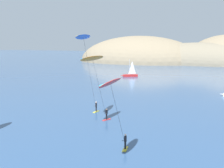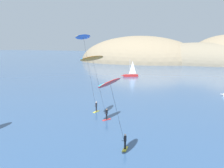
{
  "view_description": "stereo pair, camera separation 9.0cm",
  "coord_description": "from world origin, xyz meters",
  "px_view_note": "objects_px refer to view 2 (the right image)",
  "views": [
    {
      "loc": [
        22.43,
        -10.7,
        11.33
      ],
      "look_at": [
        5.75,
        22.49,
        5.77
      ],
      "focal_mm": 45.0,
      "sensor_mm": 36.0,
      "label": 1
    },
    {
      "loc": [
        22.51,
        -10.66,
        11.33
      ],
      "look_at": [
        5.75,
        22.49,
        5.77
      ],
      "focal_mm": 45.0,
      "sensor_mm": 36.0,
      "label": 2
    }
  ],
  "objects_px": {
    "kitesurfer_red": "(112,90)",
    "kitesurfer_blue": "(85,45)",
    "sailboat_far": "(130,75)",
    "kitesurfer_orange": "(94,64)"
  },
  "relations": [
    {
      "from": "kitesurfer_red",
      "to": "kitesurfer_blue",
      "type": "distance_m",
      "value": 15.84
    },
    {
      "from": "kitesurfer_blue",
      "to": "kitesurfer_red",
      "type": "bearing_deg",
      "value": -48.79
    },
    {
      "from": "kitesurfer_red",
      "to": "sailboat_far",
      "type": "bearing_deg",
      "value": 111.81
    },
    {
      "from": "sailboat_far",
      "to": "kitesurfer_blue",
      "type": "distance_m",
      "value": 54.73
    },
    {
      "from": "sailboat_far",
      "to": "kitesurfer_orange",
      "type": "distance_m",
      "value": 56.9
    },
    {
      "from": "kitesurfer_orange",
      "to": "kitesurfer_red",
      "type": "distance_m",
      "value": 12.31
    },
    {
      "from": "kitesurfer_red",
      "to": "kitesurfer_blue",
      "type": "xyz_separation_m",
      "value": [
        -10.11,
        11.55,
        3.9
      ]
    },
    {
      "from": "kitesurfer_orange",
      "to": "kitesurfer_blue",
      "type": "distance_m",
      "value": 4.05
    },
    {
      "from": "kitesurfer_orange",
      "to": "sailboat_far",
      "type": "bearing_deg",
      "value": 108.33
    },
    {
      "from": "kitesurfer_red",
      "to": "kitesurfer_blue",
      "type": "relative_size",
      "value": 0.66
    }
  ]
}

